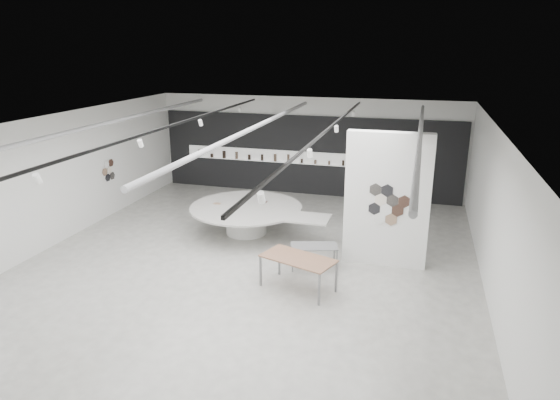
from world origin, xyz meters
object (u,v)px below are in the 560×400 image
(sample_table_stone, at_px, (314,247))
(kitchen_counter, at_px, (380,189))
(sample_table_wood, at_px, (298,260))
(display_island, at_px, (248,216))
(partition_column, at_px, (387,200))

(sample_table_stone, xyz_separation_m, kitchen_counter, (1.16, 6.29, -0.06))
(sample_table_wood, xyz_separation_m, sample_table_stone, (0.11, 1.31, -0.19))
(sample_table_wood, height_order, sample_table_stone, sample_table_wood)
(sample_table_stone, bearing_deg, kitchen_counter, 79.54)
(display_island, height_order, kitchen_counter, kitchen_counter)
(display_island, height_order, sample_table_stone, display_island)
(partition_column, height_order, sample_table_stone, partition_column)
(display_island, bearing_deg, sample_table_stone, -37.32)
(partition_column, relative_size, display_island, 0.80)
(kitchen_counter, bearing_deg, partition_column, -87.36)
(partition_column, height_order, sample_table_wood, partition_column)
(partition_column, xyz_separation_m, kitchen_counter, (-0.60, 5.51, -1.28))
(display_island, bearing_deg, partition_column, -14.93)
(sample_table_stone, bearing_deg, display_island, 142.73)
(partition_column, height_order, kitchen_counter, partition_column)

